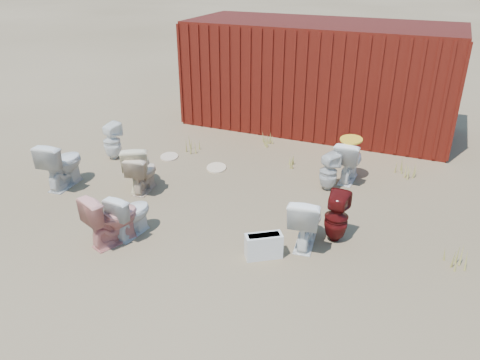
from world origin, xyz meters
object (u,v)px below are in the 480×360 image
at_px(toilet_front_a, 62,164).
at_px(toilet_back_yellowlid, 349,160).
at_px(toilet_front_c, 131,214).
at_px(toilet_back_beige_right, 143,173).
at_px(toilet_back_a, 112,141).
at_px(toilet_front_e, 306,220).
at_px(toilet_front_pink, 112,218).
at_px(toilet_back_e, 328,172).
at_px(loose_tank, 264,246).
at_px(toilet_front_maroon, 336,217).
at_px(shipping_container, 319,76).
at_px(toilet_back_beige_left, 137,166).

xyz_separation_m(toilet_front_a, toilet_back_yellowlid, (4.59, 2.25, -0.04)).
bearing_deg(toilet_front_a, toilet_front_c, 151.81).
distance_m(toilet_front_a, toilet_back_beige_right, 1.47).
height_order(toilet_front_c, toilet_back_a, toilet_back_a).
height_order(toilet_front_e, toilet_back_beige_right, toilet_front_e).
height_order(toilet_front_a, toilet_back_beige_right, toilet_front_a).
xyz_separation_m(toilet_front_pink, toilet_front_c, (0.11, 0.27, -0.05)).
height_order(toilet_front_a, toilet_back_e, toilet_front_a).
xyz_separation_m(toilet_back_beige_right, loose_tank, (2.64, -1.04, -0.17)).
distance_m(toilet_front_c, toilet_back_yellowlid, 4.01).
bearing_deg(toilet_front_pink, toilet_back_beige_right, -49.49).
height_order(toilet_front_pink, toilet_front_c, toilet_front_pink).
height_order(toilet_front_e, toilet_back_e, toilet_front_e).
relative_size(toilet_front_c, loose_tank, 1.38).
bearing_deg(toilet_back_beige_right, toilet_back_yellowlid, -157.89).
bearing_deg(toilet_front_maroon, toilet_back_e, -70.47).
relative_size(toilet_front_maroon, toilet_back_a, 1.00).
distance_m(toilet_front_c, toilet_front_e, 2.53).
bearing_deg(toilet_back_a, loose_tank, 167.19).
bearing_deg(toilet_back_a, toilet_back_e, -161.48).
distance_m(toilet_front_a, toilet_back_e, 4.67).
distance_m(toilet_front_pink, toilet_front_maroon, 3.18).
height_order(toilet_front_maroon, toilet_back_yellowlid, toilet_back_yellowlid).
bearing_deg(toilet_front_e, shipping_container, -83.65).
relative_size(toilet_front_pink, toilet_back_e, 1.16).
bearing_deg(toilet_back_yellowlid, loose_tank, 81.43).
relative_size(toilet_front_c, toilet_front_e, 0.88).
xyz_separation_m(toilet_front_c, toilet_back_beige_left, (-0.82, 1.36, 0.06)).
bearing_deg(loose_tank, toilet_front_e, 17.15).
relative_size(toilet_front_e, toilet_back_beige_right, 1.14).
xyz_separation_m(toilet_back_beige_right, toilet_back_e, (2.93, 1.33, -0.00)).
bearing_deg(toilet_front_maroon, toilet_front_pink, 26.21).
bearing_deg(toilet_back_e, toilet_back_a, 41.85).
bearing_deg(toilet_back_beige_left, toilet_front_a, -7.70).
bearing_deg(toilet_back_a, toilet_back_beige_left, 157.93).
relative_size(toilet_back_beige_right, toilet_back_e, 1.00).
bearing_deg(toilet_front_a, toilet_front_e, 173.38).
bearing_deg(toilet_front_e, toilet_front_pink, 15.25).
relative_size(toilet_back_a, toilet_back_e, 1.11).
bearing_deg(toilet_back_e, toilet_back_beige_right, 61.42).
relative_size(toilet_front_maroon, toilet_back_beige_right, 1.10).
distance_m(toilet_back_beige_right, toilet_back_e, 3.22).
height_order(toilet_back_a, toilet_back_yellowlid, toilet_back_yellowlid).
distance_m(toilet_front_maroon, toilet_back_yellowlid, 2.10).
bearing_deg(toilet_back_a, toilet_front_pink, 141.16).
distance_m(toilet_front_a, toilet_back_beige_left, 1.33).
bearing_deg(toilet_back_beige_left, toilet_front_e, 140.15).
xyz_separation_m(toilet_front_pink, loose_tank, (2.10, 0.50, -0.22)).
xyz_separation_m(toilet_front_maroon, toilet_back_a, (-4.81, 1.19, 0.00)).
xyz_separation_m(shipping_container, toilet_back_beige_right, (-1.83, -4.61, -0.86)).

